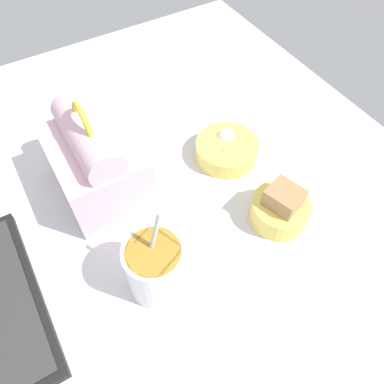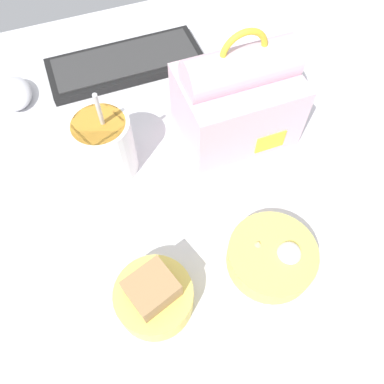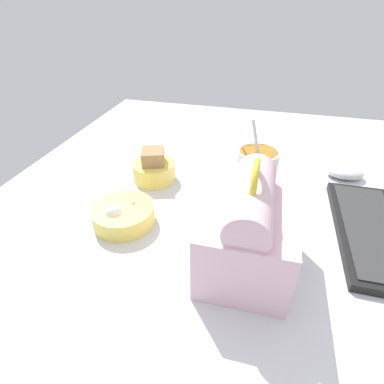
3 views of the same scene
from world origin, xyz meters
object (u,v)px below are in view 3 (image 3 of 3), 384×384
object	(u,v)px
bento_bowl_sandwich	(154,169)
computer_mouse	(345,172)
keyboard	(370,231)
bento_bowl_snacks	(123,214)
lunch_bag	(248,231)
soup_cup	(256,172)

from	to	relation	value
bento_bowl_sandwich	computer_mouse	size ratio (longest dim) A/B	1.17
keyboard	bento_bowl_snacks	bearing A→B (deg)	-80.23
keyboard	computer_mouse	xyz separation A→B (cm)	(-23.43, -1.47, 0.50)
bento_bowl_snacks	computer_mouse	bearing A→B (deg)	122.99
lunch_bag	keyboard	bearing A→B (deg)	120.60
keyboard	soup_cup	xyz separation A→B (cm)	(-9.69, -24.70, 5.01)
lunch_bag	bento_bowl_snacks	xyz separation A→B (cm)	(-5.69, -26.62, -5.90)
keyboard	bento_bowl_snacks	xyz separation A→B (cm)	(8.81, -51.12, 1.20)
soup_cup	keyboard	bearing A→B (deg)	68.58
soup_cup	computer_mouse	distance (cm)	27.37
bento_bowl_snacks	keyboard	bearing A→B (deg)	99.77
soup_cup	bento_bowl_snacks	xyz separation A→B (cm)	(18.49, -26.42, -3.81)
computer_mouse	keyboard	bearing A→B (deg)	3.58
keyboard	computer_mouse	world-z (taller)	computer_mouse
bento_bowl_sandwich	computer_mouse	world-z (taller)	bento_bowl_sandwich
lunch_bag	computer_mouse	xyz separation A→B (cm)	(-37.92, 23.04, -6.60)
soup_cup	computer_mouse	bearing A→B (deg)	120.61
soup_cup	computer_mouse	xyz separation A→B (cm)	(-13.74, 23.23, -4.51)
keyboard	bento_bowl_snacks	size ratio (longest dim) A/B	2.44
lunch_bag	soup_cup	distance (cm)	24.27
soup_cup	bento_bowl_snacks	size ratio (longest dim) A/B	1.44
keyboard	bento_bowl_sandwich	world-z (taller)	bento_bowl_sandwich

